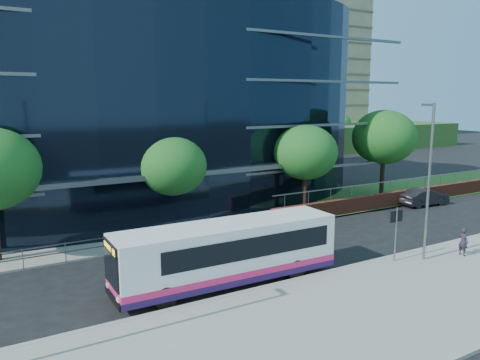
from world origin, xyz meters
TOP-DOWN VIEW (x-y plane):
  - ground at (0.00, 0.00)m, footprint 200.00×200.00m
  - pavement_near at (0.00, -5.00)m, footprint 80.00×8.00m
  - kerb at (0.00, -1.00)m, footprint 80.00×0.25m
  - yellow_line_outer at (0.00, -0.80)m, footprint 80.00×0.08m
  - yellow_line_inner at (0.00, -0.65)m, footprint 80.00×0.08m
  - far_forecourt at (-6.00, 11.00)m, footprint 50.00×8.00m
  - grass_verge at (24.00, 11.00)m, footprint 36.00×8.00m
  - glass_office at (-4.00, 20.85)m, footprint 44.00×23.10m
  - retaining_wall at (20.00, 7.30)m, footprint 34.00×0.40m
  - guard_railings at (-8.00, 7.00)m, footprint 24.00×0.05m
  - apartment_block at (32.00, 57.21)m, footprint 60.00×42.00m
  - street_sign at (4.50, -1.59)m, footprint 0.85×0.09m
  - tree_far_b at (-3.00, 9.50)m, footprint 4.29×4.29m
  - tree_far_c at (7.00, 9.00)m, footprint 4.62×4.62m
  - tree_far_d at (16.00, 10.00)m, footprint 5.28×5.28m
  - tree_dist_e at (24.00, 40.00)m, footprint 4.62×4.62m
  - tree_dist_f at (40.00, 42.00)m, footprint 4.29×4.29m
  - streetlight_east at (6.00, -2.17)m, footprint 0.15×0.77m
  - city_bus at (-4.04, 0.42)m, footprint 10.55×2.60m
  - parked_car at (16.89, 6.40)m, footprint 4.26×1.75m
  - pedestrian at (8.31, -2.82)m, footprint 0.40×0.57m

SIDE VIEW (x-z plane):
  - ground at x=0.00m, z-range 0.00..0.00m
  - yellow_line_outer at x=0.00m, z-range 0.00..0.01m
  - yellow_line_inner at x=0.00m, z-range 0.00..0.01m
  - far_forecourt at x=-6.00m, z-range 0.00..0.10m
  - grass_verge at x=24.00m, z-range 0.00..0.12m
  - pavement_near at x=0.00m, z-range 0.00..0.15m
  - kerb at x=0.00m, z-range 0.00..0.16m
  - retaining_wall at x=20.00m, z-range -0.44..1.67m
  - parked_car at x=16.89m, z-range 0.00..1.37m
  - guard_railings at x=-8.00m, z-range 0.27..1.37m
  - pedestrian at x=8.31m, z-range 0.15..1.65m
  - city_bus at x=-4.04m, z-range 0.09..2.93m
  - street_sign at x=4.50m, z-range 0.75..3.55m
  - tree_far_b at x=-3.00m, z-range 1.19..7.23m
  - tree_dist_f at x=40.00m, z-range 1.19..7.23m
  - streetlight_east at x=6.00m, z-range 0.44..8.44m
  - tree_far_c at x=7.00m, z-range 1.28..7.79m
  - tree_dist_e at x=24.00m, z-range 1.28..7.79m
  - tree_far_d at x=16.00m, z-range 1.47..8.91m
  - glass_office at x=-4.00m, z-range 0.00..16.00m
  - apartment_block at x=32.00m, z-range -3.89..26.11m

